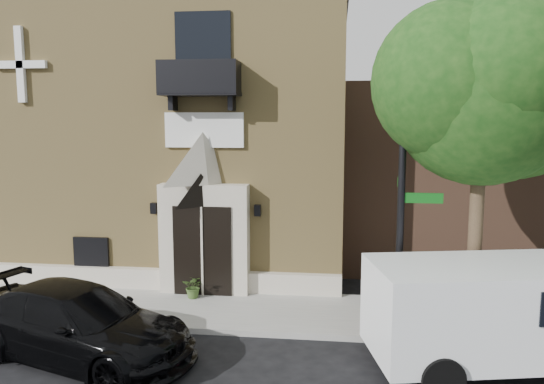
{
  "coord_description": "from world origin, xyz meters",
  "views": [
    {
      "loc": [
        2.78,
        -12.02,
        5.22
      ],
      "look_at": [
        1.08,
        2.0,
        3.27
      ],
      "focal_mm": 35.0,
      "sensor_mm": 36.0,
      "label": 1
    }
  ],
  "objects_px": {
    "black_sedan": "(78,323)",
    "fire_hydrant": "(387,317)",
    "cargo_van": "(517,311)",
    "street_sign": "(402,201)"
  },
  "relations": [
    {
      "from": "cargo_van",
      "to": "black_sedan",
      "type": "bearing_deg",
      "value": 171.76
    },
    {
      "from": "street_sign",
      "to": "fire_hydrant",
      "type": "distance_m",
      "value": 2.86
    },
    {
      "from": "black_sedan",
      "to": "fire_hydrant",
      "type": "xyz_separation_m",
      "value": [
        6.82,
        1.93,
        -0.29
      ]
    },
    {
      "from": "black_sedan",
      "to": "street_sign",
      "type": "distance_m",
      "value": 7.72
    },
    {
      "from": "cargo_van",
      "to": "street_sign",
      "type": "relative_size",
      "value": 0.93
    },
    {
      "from": "cargo_van",
      "to": "fire_hydrant",
      "type": "bearing_deg",
      "value": 139.79
    },
    {
      "from": "street_sign",
      "to": "fire_hydrant",
      "type": "height_order",
      "value": "street_sign"
    },
    {
      "from": "black_sedan",
      "to": "fire_hydrant",
      "type": "height_order",
      "value": "black_sedan"
    },
    {
      "from": "street_sign",
      "to": "fire_hydrant",
      "type": "bearing_deg",
      "value": 150.05
    },
    {
      "from": "cargo_van",
      "to": "street_sign",
      "type": "distance_m",
      "value": 3.29
    }
  ]
}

